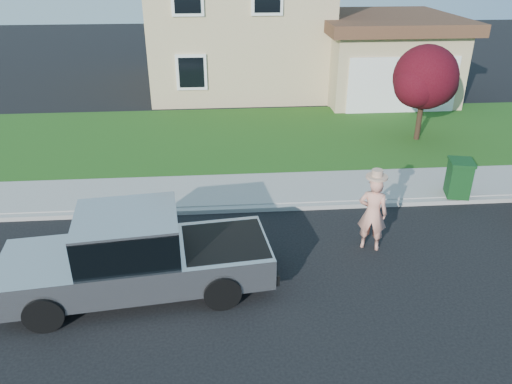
% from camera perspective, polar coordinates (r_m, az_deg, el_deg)
% --- Properties ---
extents(ground, '(80.00, 80.00, 0.00)m').
position_cam_1_polar(ground, '(10.99, 2.37, -9.26)').
color(ground, black).
rests_on(ground, ground).
extents(curb, '(40.00, 0.20, 0.12)m').
position_cam_1_polar(curb, '(13.54, 5.14, -1.70)').
color(curb, gray).
rests_on(curb, ground).
extents(sidewalk, '(40.00, 2.00, 0.15)m').
position_cam_1_polar(sidewalk, '(14.50, 4.45, 0.38)').
color(sidewalk, gray).
rests_on(sidewalk, ground).
extents(lawn, '(40.00, 7.00, 0.10)m').
position_cam_1_polar(lawn, '(18.62, 2.37, 6.34)').
color(lawn, '#1A4915').
rests_on(lawn, ground).
extents(house, '(14.00, 11.30, 6.85)m').
position_cam_1_polar(house, '(25.58, 1.07, 19.03)').
color(house, tan).
rests_on(house, ground).
extents(pickup_truck, '(5.60, 2.44, 1.78)m').
position_cam_1_polar(pickup_truck, '(10.31, -13.51, -7.14)').
color(pickup_truck, black).
rests_on(pickup_truck, ground).
extents(woman, '(0.78, 0.65, 2.00)m').
position_cam_1_polar(woman, '(11.68, 13.21, -2.25)').
color(woman, '#E2947C').
rests_on(woman, ground).
extents(ornamental_tree, '(2.44, 2.20, 3.35)m').
position_cam_1_polar(ornamental_tree, '(18.57, 18.85, 12.01)').
color(ornamental_tree, black).
rests_on(ornamental_tree, lawn).
extents(trash_bin, '(0.78, 0.85, 1.03)m').
position_cam_1_polar(trash_bin, '(14.80, 22.17, 1.51)').
color(trash_bin, '#0F3714').
rests_on(trash_bin, sidewalk).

